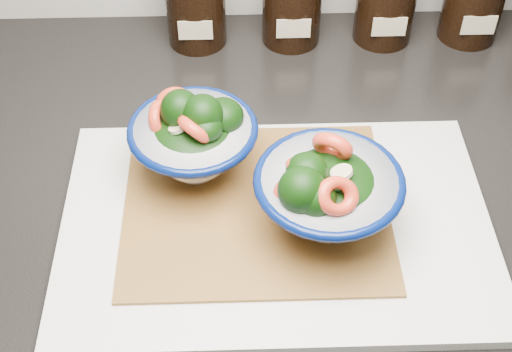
{
  "coord_description": "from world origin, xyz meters",
  "views": [
    {
      "loc": [
        -0.17,
        0.87,
        1.48
      ],
      "look_at": [
        -0.15,
        1.37,
        0.96
      ],
      "focal_mm": 50.0,
      "sensor_mm": 36.0,
      "label": 1
    }
  ],
  "objects_px": {
    "spice_jar_a": "(196,5)",
    "spice_jar_b": "(292,3)",
    "cutting_board": "(276,225)",
    "bowl_right": "(326,194)",
    "spice_jar_c": "(386,1)",
    "bowl_left": "(194,138)",
    "spice_jar_d": "(474,0)"
  },
  "relations": [
    {
      "from": "spice_jar_a",
      "to": "spice_jar_b",
      "type": "bearing_deg",
      "value": 0.0
    },
    {
      "from": "cutting_board",
      "to": "spice_jar_b",
      "type": "xyz_separation_m",
      "value": [
        0.04,
        0.34,
        0.05
      ]
    },
    {
      "from": "bowl_right",
      "to": "spice_jar_c",
      "type": "distance_m",
      "value": 0.37
    },
    {
      "from": "bowl_left",
      "to": "spice_jar_d",
      "type": "xyz_separation_m",
      "value": [
        0.37,
        0.26,
        -0.0
      ]
    },
    {
      "from": "cutting_board",
      "to": "spice_jar_a",
      "type": "height_order",
      "value": "spice_jar_a"
    },
    {
      "from": "spice_jar_d",
      "to": "spice_jar_b",
      "type": "bearing_deg",
      "value": 180.0
    },
    {
      "from": "bowl_left",
      "to": "spice_jar_b",
      "type": "relative_size",
      "value": 1.24
    },
    {
      "from": "bowl_right",
      "to": "spice_jar_b",
      "type": "xyz_separation_m",
      "value": [
        -0.01,
        0.35,
        -0.01
      ]
    },
    {
      "from": "bowl_right",
      "to": "spice_jar_c",
      "type": "height_order",
      "value": "bowl_right"
    },
    {
      "from": "spice_jar_b",
      "to": "spice_jar_d",
      "type": "distance_m",
      "value": 0.25
    },
    {
      "from": "cutting_board",
      "to": "bowl_left",
      "type": "relative_size",
      "value": 3.22
    },
    {
      "from": "spice_jar_c",
      "to": "spice_jar_d",
      "type": "xyz_separation_m",
      "value": [
        0.12,
        0.0,
        0.0
      ]
    },
    {
      "from": "cutting_board",
      "to": "bowl_right",
      "type": "relative_size",
      "value": 3.0
    },
    {
      "from": "spice_jar_a",
      "to": "spice_jar_c",
      "type": "bearing_deg",
      "value": 0.0
    },
    {
      "from": "spice_jar_a",
      "to": "spice_jar_c",
      "type": "distance_m",
      "value": 0.25
    },
    {
      "from": "bowl_right",
      "to": "spice_jar_a",
      "type": "distance_m",
      "value": 0.38
    },
    {
      "from": "spice_jar_a",
      "to": "spice_jar_b",
      "type": "height_order",
      "value": "same"
    },
    {
      "from": "bowl_left",
      "to": "spice_jar_a",
      "type": "distance_m",
      "value": 0.26
    },
    {
      "from": "bowl_right",
      "to": "spice_jar_a",
      "type": "bearing_deg",
      "value": 111.54
    },
    {
      "from": "spice_jar_c",
      "to": "cutting_board",
      "type": "bearing_deg",
      "value": -115.65
    },
    {
      "from": "spice_jar_b",
      "to": "spice_jar_c",
      "type": "distance_m",
      "value": 0.13
    },
    {
      "from": "bowl_right",
      "to": "spice_jar_d",
      "type": "relative_size",
      "value": 1.33
    },
    {
      "from": "cutting_board",
      "to": "spice_jar_c",
      "type": "relative_size",
      "value": 3.98
    },
    {
      "from": "spice_jar_d",
      "to": "cutting_board",
      "type": "bearing_deg",
      "value": -129.63
    },
    {
      "from": "spice_jar_b",
      "to": "bowl_left",
      "type": "bearing_deg",
      "value": -114.8
    },
    {
      "from": "cutting_board",
      "to": "bowl_right",
      "type": "xyz_separation_m",
      "value": [
        0.05,
        -0.01,
        0.06
      ]
    },
    {
      "from": "cutting_board",
      "to": "bowl_right",
      "type": "distance_m",
      "value": 0.08
    },
    {
      "from": "bowl_right",
      "to": "cutting_board",
      "type": "bearing_deg",
      "value": 168.35
    },
    {
      "from": "bowl_right",
      "to": "spice_jar_a",
      "type": "xyz_separation_m",
      "value": [
        -0.14,
        0.35,
        -0.01
      ]
    },
    {
      "from": "bowl_right",
      "to": "spice_jar_d",
      "type": "distance_m",
      "value": 0.42
    },
    {
      "from": "bowl_left",
      "to": "spice_jar_c",
      "type": "relative_size",
      "value": 1.24
    },
    {
      "from": "cutting_board",
      "to": "spice_jar_d",
      "type": "distance_m",
      "value": 0.45
    }
  ]
}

